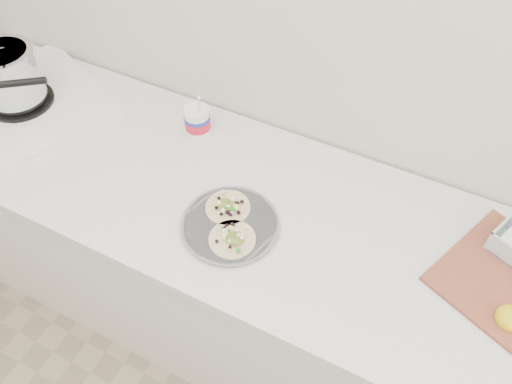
% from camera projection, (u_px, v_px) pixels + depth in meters
% --- Properties ---
extents(counter, '(2.44, 0.66, 0.90)m').
position_uv_depth(counter, '(247.00, 275.00, 1.80)').
color(counter, silver).
rests_on(counter, ground).
extents(stove, '(0.69, 0.67, 0.26)m').
position_uv_depth(stove, '(14.00, 85.00, 1.66)').
color(stove, silver).
rests_on(stove, counter).
extents(taco_plate, '(0.28, 0.28, 0.04)m').
position_uv_depth(taco_plate, '(230.00, 223.00, 1.38)').
color(taco_plate, slate).
rests_on(taco_plate, counter).
extents(tub, '(0.08, 0.08, 0.19)m').
position_uv_depth(tub, '(198.00, 119.00, 1.59)').
color(tub, white).
rests_on(tub, counter).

